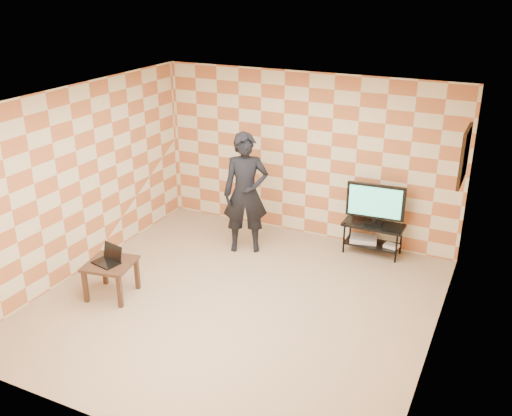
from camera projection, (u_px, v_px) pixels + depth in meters
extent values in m
plane|color=tan|center=(237.00, 303.00, 7.63)|extent=(5.00, 5.00, 0.00)
cube|color=beige|center=(307.00, 156.00, 9.20)|extent=(5.00, 0.02, 2.70)
cube|color=beige|center=(105.00, 308.00, 5.03)|extent=(5.00, 0.02, 2.70)
cube|color=beige|center=(80.00, 181.00, 8.11)|extent=(0.02, 5.00, 2.70)
cube|color=beige|center=(442.00, 248.00, 6.12)|extent=(0.02, 5.00, 2.70)
cube|color=white|center=(234.00, 102.00, 6.60)|extent=(5.00, 5.00, 0.02)
cube|color=black|center=(465.00, 156.00, 7.19)|extent=(0.04, 0.72, 0.72)
cube|color=black|center=(465.00, 156.00, 7.19)|extent=(0.04, 0.03, 0.68)
cube|color=black|center=(465.00, 156.00, 7.19)|extent=(0.04, 0.68, 0.03)
cube|color=black|center=(374.00, 225.00, 8.81)|extent=(0.93, 0.42, 0.04)
cube|color=black|center=(372.00, 244.00, 8.93)|extent=(0.84, 0.37, 0.03)
cylinder|color=black|center=(344.00, 238.00, 8.92)|extent=(0.03, 0.03, 0.50)
cylinder|color=black|center=(350.00, 230.00, 9.20)|extent=(0.03, 0.03, 0.50)
cylinder|color=black|center=(396.00, 248.00, 8.59)|extent=(0.03, 0.03, 0.50)
cylinder|color=black|center=(401.00, 239.00, 8.87)|extent=(0.03, 0.03, 0.50)
cube|color=black|center=(374.00, 223.00, 8.79)|extent=(0.27, 0.19, 0.03)
cube|color=black|center=(374.00, 220.00, 8.77)|extent=(0.07, 0.05, 0.07)
cube|color=black|center=(376.00, 201.00, 8.65)|extent=(0.89, 0.12, 0.54)
cube|color=#3EC19B|center=(375.00, 202.00, 8.63)|extent=(0.79, 0.07, 0.47)
cube|color=#BDBDBF|center=(363.00, 239.00, 8.98)|extent=(0.46, 0.37, 0.07)
cube|color=silver|center=(391.00, 246.00, 8.77)|extent=(0.24, 0.19, 0.05)
cube|color=#321B11|center=(110.00, 264.00, 7.63)|extent=(0.70, 0.70, 0.04)
cube|color=#321B11|center=(85.00, 287.00, 7.57)|extent=(0.06, 0.06, 0.46)
cube|color=#321B11|center=(104.00, 269.00, 8.02)|extent=(0.06, 0.06, 0.46)
cube|color=#321B11|center=(120.00, 292.00, 7.44)|extent=(0.06, 0.06, 0.46)
cube|color=#321B11|center=(137.00, 274.00, 7.89)|extent=(0.06, 0.06, 0.46)
cube|color=black|center=(106.00, 263.00, 7.60)|extent=(0.39, 0.31, 0.02)
cube|color=black|center=(113.00, 252.00, 7.65)|extent=(0.35, 0.13, 0.22)
imported|color=black|center=(246.00, 193.00, 8.76)|extent=(0.82, 0.71, 1.90)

